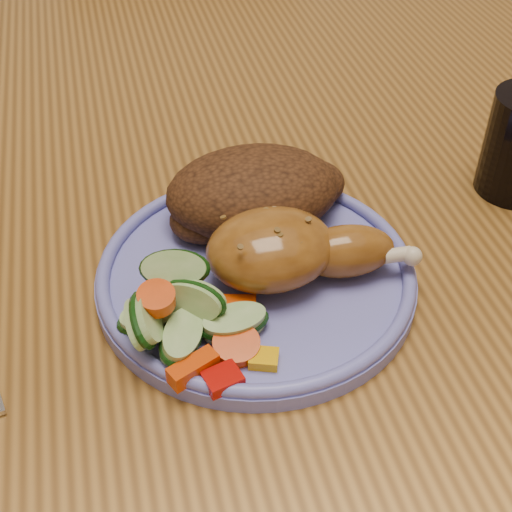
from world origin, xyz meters
The scene contains 7 objects.
dining_table centered at (0.00, 0.00, 0.67)m, with size 0.90×1.40×0.75m.
chair_far centered at (0.00, 0.63, 0.49)m, with size 0.42×0.42×0.91m.
plate centered at (-0.08, -0.15, 0.76)m, with size 0.23×0.23×0.01m, color #6669C5.
plate_rim centered at (-0.08, -0.15, 0.77)m, with size 0.23×0.23×0.01m, color #6669C5.
chicken_leg centered at (-0.06, -0.15, 0.79)m, with size 0.15×0.08×0.05m.
rice_pilaf centered at (-0.07, -0.08, 0.78)m, with size 0.15×0.10×0.06m.
vegetable_pile centered at (-0.14, -0.19, 0.78)m, with size 0.10×0.11×0.05m.
Camera 1 is at (-0.17, -0.52, 1.11)m, focal length 50.00 mm.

